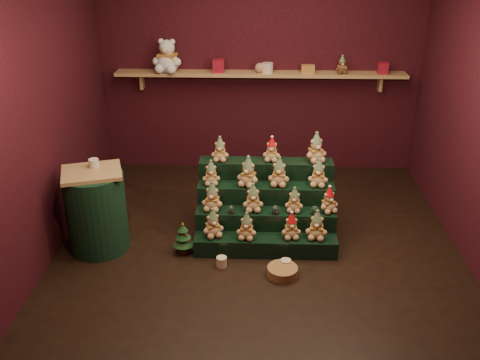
{
  "coord_description": "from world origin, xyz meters",
  "views": [
    {
      "loc": [
        -0.02,
        -4.69,
        2.88
      ],
      "look_at": [
        -0.2,
        0.25,
        0.6
      ],
      "focal_mm": 40.0,
      "sensor_mm": 36.0,
      "label": 1
    }
  ],
  "objects_px": {
    "side_table": "(96,211)",
    "brown_bear": "(342,65)",
    "snow_globe_c": "(315,210)",
    "white_bear": "(167,51)",
    "riser_tier_front": "(265,246)",
    "mug_right": "(286,265)",
    "snow_globe_a": "(231,209)",
    "mini_christmas_tree": "(183,238)",
    "snow_globe_b": "(275,210)",
    "mug_left": "(222,262)",
    "wicker_basket": "(282,271)"
  },
  "relations": [
    {
      "from": "mug_right",
      "to": "brown_bear",
      "type": "distance_m",
      "value": 2.77
    },
    {
      "from": "snow_globe_a",
      "to": "mug_right",
      "type": "xyz_separation_m",
      "value": [
        0.53,
        -0.43,
        -0.35
      ]
    },
    {
      "from": "snow_globe_c",
      "to": "brown_bear",
      "type": "relative_size",
      "value": 0.43
    },
    {
      "from": "snow_globe_c",
      "to": "brown_bear",
      "type": "height_order",
      "value": "brown_bear"
    },
    {
      "from": "snow_globe_a",
      "to": "snow_globe_b",
      "type": "distance_m",
      "value": 0.44
    },
    {
      "from": "wicker_basket",
      "to": "white_bear",
      "type": "xyz_separation_m",
      "value": [
        -1.37,
        2.4,
        1.53
      ]
    },
    {
      "from": "side_table",
      "to": "wicker_basket",
      "type": "bearing_deg",
      "value": -30.75
    },
    {
      "from": "white_bear",
      "to": "side_table",
      "type": "bearing_deg",
      "value": -93.0
    },
    {
      "from": "riser_tier_front",
      "to": "white_bear",
      "type": "bearing_deg",
      "value": 120.87
    },
    {
      "from": "white_bear",
      "to": "snow_globe_c",
      "type": "bearing_deg",
      "value": -37.94
    },
    {
      "from": "snow_globe_c",
      "to": "white_bear",
      "type": "bearing_deg",
      "value": 132.16
    },
    {
      "from": "mug_right",
      "to": "wicker_basket",
      "type": "distance_m",
      "value": 0.11
    },
    {
      "from": "wicker_basket",
      "to": "snow_globe_a",
      "type": "bearing_deg",
      "value": 133.09
    },
    {
      "from": "snow_globe_b",
      "to": "mug_right",
      "type": "xyz_separation_m",
      "value": [
        0.1,
        -0.43,
        -0.36
      ]
    },
    {
      "from": "riser_tier_front",
      "to": "snow_globe_b",
      "type": "relative_size",
      "value": 15.15
    },
    {
      "from": "wicker_basket",
      "to": "brown_bear",
      "type": "xyz_separation_m",
      "value": [
        0.77,
        2.4,
        1.38
      ]
    },
    {
      "from": "mini_christmas_tree",
      "to": "white_bear",
      "type": "xyz_separation_m",
      "value": [
        -0.4,
        2.04,
        1.41
      ]
    },
    {
      "from": "riser_tier_front",
      "to": "snow_globe_b",
      "type": "height_order",
      "value": "snow_globe_b"
    },
    {
      "from": "snow_globe_a",
      "to": "snow_globe_c",
      "type": "height_order",
      "value": "snow_globe_c"
    },
    {
      "from": "side_table",
      "to": "brown_bear",
      "type": "bearing_deg",
      "value": 19.92
    },
    {
      "from": "snow_globe_c",
      "to": "wicker_basket",
      "type": "distance_m",
      "value": 0.72
    },
    {
      "from": "snow_globe_a",
      "to": "side_table",
      "type": "xyz_separation_m",
      "value": [
        -1.32,
        -0.1,
        0.01
      ]
    },
    {
      "from": "riser_tier_front",
      "to": "snow_globe_a",
      "type": "relative_size",
      "value": 16.69
    },
    {
      "from": "snow_globe_c",
      "to": "mini_christmas_tree",
      "type": "bearing_deg",
      "value": -172.47
    },
    {
      "from": "wicker_basket",
      "to": "riser_tier_front",
      "type": "bearing_deg",
      "value": 112.57
    },
    {
      "from": "side_table",
      "to": "snow_globe_b",
      "type": "bearing_deg",
      "value": -14.13
    },
    {
      "from": "brown_bear",
      "to": "mug_right",
      "type": "bearing_deg",
      "value": -119.51
    },
    {
      "from": "mug_right",
      "to": "riser_tier_front",
      "type": "bearing_deg",
      "value": 125.43
    },
    {
      "from": "mug_right",
      "to": "side_table",
      "type": "bearing_deg",
      "value": 169.97
    },
    {
      "from": "mug_right",
      "to": "snow_globe_a",
      "type": "bearing_deg",
      "value": 141.32
    },
    {
      "from": "snow_globe_b",
      "to": "side_table",
      "type": "distance_m",
      "value": 1.76
    },
    {
      "from": "side_table",
      "to": "mug_left",
      "type": "distance_m",
      "value": 1.33
    },
    {
      "from": "snow_globe_a",
      "to": "wicker_basket",
      "type": "bearing_deg",
      "value": -46.91
    },
    {
      "from": "snow_globe_a",
      "to": "mug_left",
      "type": "distance_m",
      "value": 0.54
    },
    {
      "from": "snow_globe_c",
      "to": "brown_bear",
      "type": "bearing_deg",
      "value": 76.64
    },
    {
      "from": "riser_tier_front",
      "to": "mini_christmas_tree",
      "type": "relative_size",
      "value": 4.01
    },
    {
      "from": "mini_christmas_tree",
      "to": "side_table",
      "type": "bearing_deg",
      "value": 175.21
    },
    {
      "from": "mini_christmas_tree",
      "to": "mug_left",
      "type": "distance_m",
      "value": 0.47
    },
    {
      "from": "mug_left",
      "to": "brown_bear",
      "type": "height_order",
      "value": "brown_bear"
    },
    {
      "from": "wicker_basket",
      "to": "side_table",
      "type": "bearing_deg",
      "value": 166.59
    },
    {
      "from": "mug_right",
      "to": "mug_left",
      "type": "bearing_deg",
      "value": 177.55
    },
    {
      "from": "snow_globe_b",
      "to": "snow_globe_c",
      "type": "relative_size",
      "value": 1.0
    },
    {
      "from": "mini_christmas_tree",
      "to": "riser_tier_front",
      "type": "bearing_deg",
      "value": 0.71
    },
    {
      "from": "riser_tier_front",
      "to": "wicker_basket",
      "type": "distance_m",
      "value": 0.4
    },
    {
      "from": "riser_tier_front",
      "to": "mini_christmas_tree",
      "type": "xyz_separation_m",
      "value": [
        -0.81,
        -0.01,
        0.08
      ]
    },
    {
      "from": "snow_globe_a",
      "to": "snow_globe_b",
      "type": "bearing_deg",
      "value": -0.0
    },
    {
      "from": "brown_bear",
      "to": "snow_globe_c",
      "type": "bearing_deg",
      "value": -115.14
    },
    {
      "from": "mini_christmas_tree",
      "to": "mug_left",
      "type": "height_order",
      "value": "mini_christmas_tree"
    },
    {
      "from": "riser_tier_front",
      "to": "wicker_basket",
      "type": "xyz_separation_m",
      "value": [
        0.15,
        -0.37,
        -0.05
      ]
    },
    {
      "from": "snow_globe_a",
      "to": "riser_tier_front",
      "type": "bearing_deg",
      "value": -25.03
    }
  ]
}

